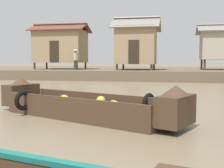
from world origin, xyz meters
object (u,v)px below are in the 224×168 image
object	(u,v)px
banana_boat	(84,105)
stilt_house_left	(61,46)
stilt_house_mid_left	(137,45)
vendor_person	(76,58)

from	to	relation	value
banana_boat	stilt_house_left	world-z (taller)	stilt_house_left
stilt_house_mid_left	vendor_person	distance (m)	4.98
stilt_house_left	stilt_house_mid_left	distance (m)	6.83
stilt_house_mid_left	vendor_person	size ratio (longest dim) A/B	2.52
banana_boat	stilt_house_left	xyz separation A→B (m)	(-7.48, 17.29, 2.45)
stilt_house_left	stilt_house_mid_left	bearing A→B (deg)	-7.46
banana_boat	stilt_house_mid_left	world-z (taller)	stilt_house_mid_left
banana_boat	vendor_person	world-z (taller)	vendor_person
stilt_house_left	vendor_person	distance (m)	3.02
stilt_house_left	vendor_person	xyz separation A→B (m)	(2.03, -1.95, -1.11)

